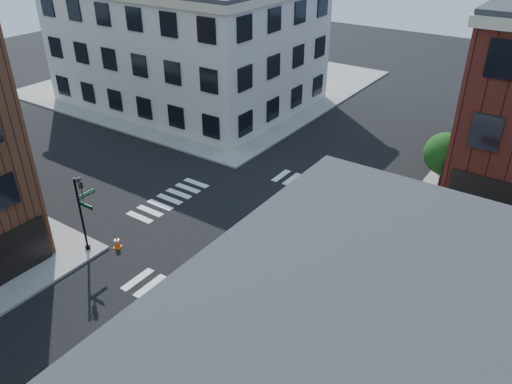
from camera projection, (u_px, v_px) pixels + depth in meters
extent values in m
plane|color=black|center=(257.00, 233.00, 29.45)|extent=(120.00, 120.00, 0.00)
cube|color=gray|center=(207.00, 83.00, 54.81)|extent=(30.00, 30.00, 0.15)
cube|color=beige|center=(188.00, 44.00, 47.56)|extent=(22.00, 16.00, 11.00)
cylinder|color=black|center=(438.00, 187.00, 32.49)|extent=(0.18, 0.18, 1.47)
cylinder|color=black|center=(440.00, 177.00, 32.12)|extent=(0.12, 0.12, 1.47)
sphere|color=#103A0F|center=(445.00, 154.00, 31.29)|extent=(2.69, 2.69, 2.69)
sphere|color=#103A0F|center=(447.00, 163.00, 31.37)|extent=(1.85, 1.85, 1.85)
cylinder|color=black|center=(463.00, 156.00, 36.82)|extent=(0.18, 0.18, 1.33)
cylinder|color=black|center=(465.00, 147.00, 36.49)|extent=(0.12, 0.12, 1.33)
sphere|color=#103A0F|center=(469.00, 128.00, 35.74)|extent=(2.43, 2.43, 2.43)
sphere|color=#103A0F|center=(471.00, 136.00, 35.79)|extent=(1.67, 1.67, 1.67)
cylinder|color=black|center=(81.00, 216.00, 26.79)|extent=(0.12, 0.12, 4.60)
cylinder|color=black|center=(88.00, 246.00, 27.78)|extent=(0.28, 0.28, 0.30)
cube|color=#053819|center=(85.00, 206.00, 26.10)|extent=(1.10, 0.03, 0.22)
cube|color=#053819|center=(86.00, 194.00, 26.65)|extent=(0.03, 1.10, 0.22)
imported|color=black|center=(82.00, 191.00, 25.90)|extent=(0.22, 0.18, 1.10)
imported|color=black|center=(80.00, 187.00, 26.30)|extent=(0.18, 0.22, 1.10)
cube|color=white|center=(397.00, 292.00, 22.11)|extent=(5.24, 2.29, 2.79)
cube|color=maroon|center=(387.00, 306.00, 21.29)|extent=(1.98, 0.06, 0.63)
cube|color=maroon|center=(406.00, 278.00, 22.92)|extent=(1.98, 0.06, 0.63)
cube|color=silver|center=(327.00, 273.00, 24.06)|extent=(1.82, 2.18, 1.80)
cube|color=black|center=(312.00, 261.00, 24.33)|extent=(0.10, 1.71, 0.81)
cube|color=black|center=(370.00, 307.00, 23.36)|extent=(7.21, 0.96, 0.23)
cylinder|color=black|center=(317.00, 298.00, 23.85)|extent=(0.90, 0.32, 0.90)
cylinder|color=black|center=(335.00, 278.00, 25.20)|extent=(0.90, 0.32, 0.90)
cylinder|color=black|center=(380.00, 327.00, 22.23)|extent=(0.90, 0.32, 0.90)
cylinder|color=black|center=(396.00, 303.00, 23.58)|extent=(0.90, 0.32, 0.90)
cylinder|color=black|center=(428.00, 348.00, 21.16)|extent=(0.90, 0.32, 0.90)
cylinder|color=black|center=(442.00, 322.00, 22.50)|extent=(0.90, 0.32, 0.90)
cube|color=#F65B0A|center=(118.00, 247.00, 28.21)|extent=(0.51, 0.51, 0.04)
cone|color=#F65B0A|center=(117.00, 242.00, 28.04)|extent=(0.48, 0.48, 0.74)
cylinder|color=white|center=(117.00, 240.00, 27.99)|extent=(0.29, 0.29, 0.08)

